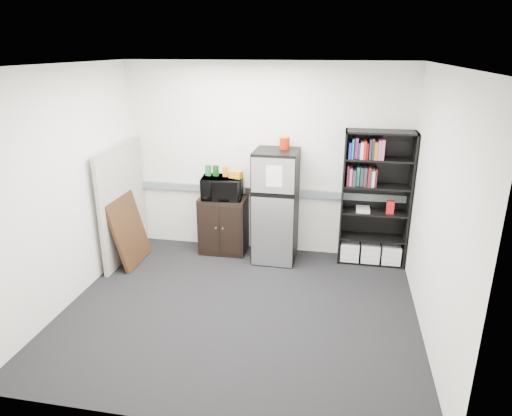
# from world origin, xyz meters

# --- Properties ---
(floor) EXTENTS (4.00, 4.00, 0.00)m
(floor) POSITION_xyz_m (0.00, 0.00, 0.00)
(floor) COLOR black
(floor) RESTS_ON ground
(wall_back) EXTENTS (4.00, 0.02, 2.70)m
(wall_back) POSITION_xyz_m (0.00, 1.75, 1.35)
(wall_back) COLOR white
(wall_back) RESTS_ON floor
(wall_right) EXTENTS (0.02, 3.50, 2.70)m
(wall_right) POSITION_xyz_m (2.00, 0.00, 1.35)
(wall_right) COLOR white
(wall_right) RESTS_ON floor
(wall_left) EXTENTS (0.02, 3.50, 2.70)m
(wall_left) POSITION_xyz_m (-2.00, 0.00, 1.35)
(wall_left) COLOR white
(wall_left) RESTS_ON floor
(ceiling) EXTENTS (4.00, 3.50, 0.02)m
(ceiling) POSITION_xyz_m (0.00, 0.00, 2.70)
(ceiling) COLOR white
(ceiling) RESTS_ON wall_back
(electrical_raceway) EXTENTS (3.92, 0.05, 0.10)m
(electrical_raceway) POSITION_xyz_m (0.00, 1.72, 0.90)
(electrical_raceway) COLOR gray
(electrical_raceway) RESTS_ON wall_back
(wall_note) EXTENTS (0.14, 0.00, 0.10)m
(wall_note) POSITION_xyz_m (-0.35, 1.74, 1.55)
(wall_note) COLOR white
(wall_note) RESTS_ON wall_back
(bookshelf) EXTENTS (0.90, 0.34, 1.85)m
(bookshelf) POSITION_xyz_m (1.53, 1.57, 0.91)
(bookshelf) COLOR black
(bookshelf) RESTS_ON floor
(cubicle_partition) EXTENTS (0.06, 1.30, 1.62)m
(cubicle_partition) POSITION_xyz_m (-1.90, 1.08, 0.81)
(cubicle_partition) COLOR gray
(cubicle_partition) RESTS_ON floor
(cabinet) EXTENTS (0.67, 0.45, 0.84)m
(cabinet) POSITION_xyz_m (-0.58, 1.50, 0.42)
(cabinet) COLOR black
(cabinet) RESTS_ON floor
(microwave) EXTENTS (0.61, 0.45, 0.31)m
(microwave) POSITION_xyz_m (-0.58, 1.48, 0.99)
(microwave) COLOR black
(microwave) RESTS_ON cabinet
(snack_box_a) EXTENTS (0.08, 0.06, 0.15)m
(snack_box_a) POSITION_xyz_m (-0.78, 1.52, 1.22)
(snack_box_a) COLOR #1A5D30
(snack_box_a) RESTS_ON microwave
(snack_box_b) EXTENTS (0.08, 0.07, 0.15)m
(snack_box_b) POSITION_xyz_m (-0.67, 1.52, 1.22)
(snack_box_b) COLOR #0D3C0E
(snack_box_b) RESTS_ON microwave
(snack_box_c) EXTENTS (0.08, 0.06, 0.14)m
(snack_box_c) POSITION_xyz_m (-0.53, 1.52, 1.22)
(snack_box_c) COLOR orange
(snack_box_c) RESTS_ON microwave
(snack_bag) EXTENTS (0.20, 0.15, 0.10)m
(snack_bag) POSITION_xyz_m (-0.37, 1.47, 1.20)
(snack_bag) COLOR orange
(snack_bag) RESTS_ON microwave
(refrigerator) EXTENTS (0.60, 0.62, 1.57)m
(refrigerator) POSITION_xyz_m (0.19, 1.42, 0.78)
(refrigerator) COLOR black
(refrigerator) RESTS_ON floor
(coffee_can) EXTENTS (0.14, 0.14, 0.19)m
(coffee_can) POSITION_xyz_m (0.29, 1.55, 1.66)
(coffee_can) COLOR #A01907
(coffee_can) RESTS_ON refrigerator
(framed_poster) EXTENTS (0.28, 0.75, 0.95)m
(framed_poster) POSITION_xyz_m (-1.77, 0.93, 0.48)
(framed_poster) COLOR black
(framed_poster) RESTS_ON floor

